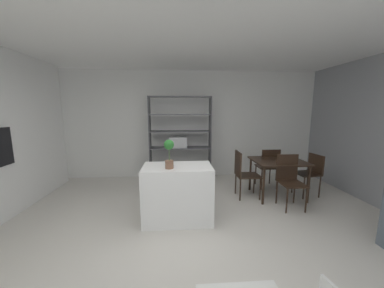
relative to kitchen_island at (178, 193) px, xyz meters
The scene contains 11 objects.
ground_plane 0.73m from the kitchen_island, 75.74° to the right, with size 9.75×9.75×0.00m, color beige.
ceiling_slab 2.41m from the kitchen_island, 75.74° to the right, with size 7.08×5.83×0.06m.
back_partition 2.51m from the kitchen_island, 86.53° to the left, with size 7.08×0.06×2.75m, color silver.
kitchen_island is the anchor object (origin of this frame).
potted_plant_on_island 0.72m from the kitchen_island, 134.03° to the right, with size 0.15×0.15×0.44m.
open_bookshelf 2.03m from the kitchen_island, 88.27° to the left, with size 1.50×0.37×2.08m.
dining_table 2.21m from the kitchen_island, 21.66° to the left, with size 1.00×0.85×0.76m.
dining_chair_far 2.40m from the kitchen_island, 31.71° to the left, with size 0.42×0.42×0.91m.
dining_chair_island_side 1.55m from the kitchen_island, 31.68° to the left, with size 0.46×0.42×0.95m.
dining_chair_near 2.08m from the kitchen_island, 10.27° to the left, with size 0.41×0.45×0.95m.
dining_chair_window_side 2.87m from the kitchen_island, 16.66° to the left, with size 0.48×0.46×0.86m.
Camera 1 is at (-0.13, -2.66, 1.77)m, focal length 19.76 mm.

